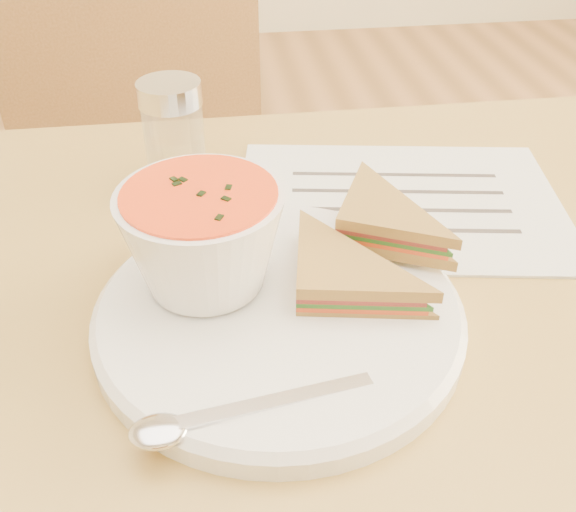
{
  "coord_description": "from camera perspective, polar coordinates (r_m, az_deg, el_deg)",
  "views": [
    {
      "loc": [
        -0.06,
        -0.41,
        1.1
      ],
      "look_at": [
        -0.0,
        -0.02,
        0.8
      ],
      "focal_mm": 40.0,
      "sensor_mm": 36.0,
      "label": 1
    }
  ],
  "objects": [
    {
      "name": "chair_far",
      "position": [
        1.07,
        -10.21,
        1.86
      ],
      "size": [
        0.53,
        0.53,
        0.99
      ],
      "primitive_type": null,
      "rotation": [
        0.0,
        0.0,
        3.37
      ],
      "color": "brown",
      "rests_on": "floor"
    },
    {
      "name": "plate",
      "position": [
        0.51,
        -0.81,
        -5.23
      ],
      "size": [
        0.31,
        0.31,
        0.02
      ],
      "primitive_type": null,
      "rotation": [
        0.0,
        0.0,
        0.07
      ],
      "color": "white",
      "rests_on": "dining_table"
    },
    {
      "name": "soup_bowl",
      "position": [
        0.5,
        -7.5,
        1.12
      ],
      "size": [
        0.14,
        0.14,
        0.09
      ],
      "primitive_type": null,
      "rotation": [
        0.0,
        0.0,
        0.13
      ],
      "color": "white",
      "rests_on": "plate"
    },
    {
      "name": "sandwich_half_a",
      "position": [
        0.48,
        0.71,
        -4.47
      ],
      "size": [
        0.12,
        0.12,
        0.03
      ],
      "primitive_type": null,
      "rotation": [
        0.0,
        0.0,
        -0.18
      ],
      "color": "olive",
      "rests_on": "plate"
    },
    {
      "name": "sandwich_half_b",
      "position": [
        0.53,
        4.17,
        1.9
      ],
      "size": [
        0.14,
        0.14,
        0.03
      ],
      "primitive_type": null,
      "rotation": [
        0.0,
        0.0,
        -0.44
      ],
      "color": "olive",
      "rests_on": "plate"
    },
    {
      "name": "spoon",
      "position": [
        0.43,
        -3.9,
        -13.48
      ],
      "size": [
        0.19,
        0.07,
        0.01
      ],
      "primitive_type": null,
      "rotation": [
        0.0,
        0.0,
        0.17
      ],
      "color": "silver",
      "rests_on": "plate"
    },
    {
      "name": "paper_menu",
      "position": [
        0.66,
        9.85,
        4.78
      ],
      "size": [
        0.36,
        0.29,
        0.0
      ],
      "primitive_type": null,
      "rotation": [
        0.0,
        0.0,
        -0.16
      ],
      "color": "white",
      "rests_on": "dining_table"
    },
    {
      "name": "condiment_shaker",
      "position": [
        0.67,
        -10.07,
        10.45
      ],
      "size": [
        0.08,
        0.08,
        0.11
      ],
      "primitive_type": null,
      "rotation": [
        0.0,
        0.0,
        0.26
      ],
      "color": "silver",
      "rests_on": "dining_table"
    }
  ]
}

